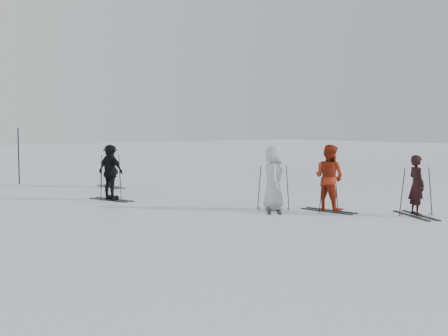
% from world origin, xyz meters
% --- Properties ---
extents(ground, '(120.00, 120.00, 0.00)m').
position_xyz_m(ground, '(0.00, 0.00, 0.00)').
color(ground, silver).
rests_on(ground, ground).
extents(skier_near_dark, '(0.57, 0.65, 1.50)m').
position_xyz_m(skier_near_dark, '(2.08, -4.17, 0.75)').
color(skier_near_dark, black).
rests_on(skier_near_dark, ground).
extents(skier_red, '(0.78, 0.93, 1.74)m').
position_xyz_m(skier_red, '(0.96, -2.30, 0.87)').
color(skier_red, maroon).
rests_on(skier_red, ground).
extents(skier_grey, '(0.95, 0.98, 1.70)m').
position_xyz_m(skier_grey, '(-0.05, -1.23, 0.85)').
color(skier_grey, '#B3B9BD').
rests_on(skier_grey, ground).
extents(skier_uphill_left, '(0.66, 1.05, 1.66)m').
position_xyz_m(skier_uphill_left, '(-2.58, 3.30, 0.83)').
color(skier_uphill_left, black).
rests_on(skier_uphill_left, ground).
extents(skier_uphill_far, '(0.58, 1.00, 1.54)m').
position_xyz_m(skier_uphill_far, '(-0.91, 6.71, 0.77)').
color(skier_uphill_far, black).
rests_on(skier_uphill_far, ground).
extents(skis_near_dark, '(1.96, 1.59, 1.26)m').
position_xyz_m(skis_near_dark, '(2.08, -4.17, 0.63)').
color(skis_near_dark, black).
rests_on(skis_near_dark, ground).
extents(skis_red, '(1.72, 1.09, 1.17)m').
position_xyz_m(skis_red, '(0.96, -2.30, 0.59)').
color(skis_red, black).
rests_on(skis_red, ground).
extents(skis_grey, '(1.87, 1.79, 1.24)m').
position_xyz_m(skis_grey, '(-0.05, -1.23, 0.62)').
color(skis_grey, black).
rests_on(skis_grey, ground).
extents(skis_uphill_left, '(1.87, 1.32, 1.23)m').
position_xyz_m(skis_uphill_left, '(-2.58, 3.30, 0.61)').
color(skis_uphill_left, black).
rests_on(skis_uphill_left, ground).
extents(skis_uphill_far, '(1.70, 0.91, 1.23)m').
position_xyz_m(skis_uphill_far, '(-0.91, 6.71, 0.62)').
color(skis_uphill_far, black).
rests_on(skis_uphill_far, ground).
extents(piste_marker, '(0.06, 0.06, 2.18)m').
position_xyz_m(piste_marker, '(-3.24, 9.91, 1.09)').
color(piste_marker, black).
rests_on(piste_marker, ground).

